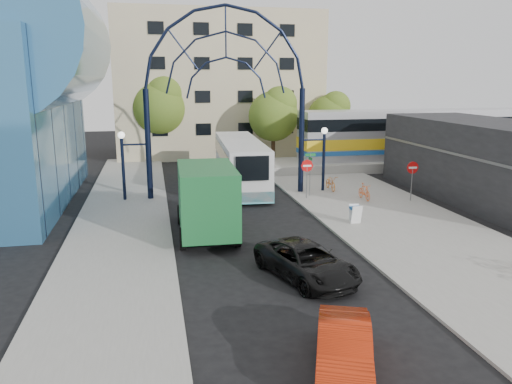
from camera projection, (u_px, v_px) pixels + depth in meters
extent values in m
plane|color=black|center=(281.00, 276.00, 19.63)|extent=(120.00, 120.00, 0.00)
cube|color=gray|center=(415.00, 232.00, 25.03)|extent=(8.00, 56.00, 0.12)
cube|color=gray|center=(119.00, 238.00, 24.06)|extent=(5.00, 50.00, 0.12)
cylinder|color=black|center=(148.00, 146.00, 31.24)|extent=(0.36, 0.36, 7.00)
cylinder|color=black|center=(301.00, 142.00, 33.22)|extent=(0.36, 0.36, 7.00)
cylinder|color=black|center=(123.00, 170.00, 31.25)|extent=(0.20, 0.20, 4.00)
cylinder|color=black|center=(324.00, 163.00, 33.87)|extent=(0.20, 0.20, 4.00)
sphere|color=white|center=(121.00, 135.00, 30.76)|extent=(0.44, 0.44, 0.44)
sphere|color=white|center=(325.00, 131.00, 33.39)|extent=(0.44, 0.44, 0.44)
cylinder|color=slate|center=(307.00, 181.00, 31.78)|extent=(0.06, 0.06, 2.20)
cylinder|color=red|center=(307.00, 166.00, 31.55)|extent=(0.80, 0.04, 0.80)
cube|color=white|center=(307.00, 166.00, 31.53)|extent=(0.55, 0.02, 0.12)
cylinder|color=slate|center=(412.00, 183.00, 31.10)|extent=(0.06, 0.06, 2.20)
cylinder|color=red|center=(413.00, 168.00, 30.88)|extent=(0.76, 0.04, 0.76)
cube|color=white|center=(413.00, 168.00, 30.85)|extent=(0.55, 0.02, 0.12)
cylinder|color=slate|center=(310.00, 175.00, 32.36)|extent=(0.05, 0.05, 2.80)
cube|color=#146626|center=(310.00, 155.00, 32.07)|extent=(0.70, 0.03, 0.18)
cube|color=#146626|center=(310.00, 159.00, 32.13)|extent=(0.03, 0.70, 0.18)
cube|color=white|center=(357.00, 215.00, 26.15)|extent=(0.55, 0.26, 0.99)
cube|color=white|center=(354.00, 213.00, 26.48)|extent=(0.55, 0.26, 0.99)
cube|color=#1E59A5|center=(356.00, 208.00, 26.25)|extent=(0.55, 0.42, 0.14)
cylinder|color=#306895|center=(22.00, 37.00, 29.37)|extent=(9.00, 16.00, 9.00)
cube|color=black|center=(485.00, 161.00, 31.81)|extent=(6.00, 16.00, 5.00)
cube|color=#CCBD8D|center=(216.00, 85.00, 51.91)|extent=(20.00, 12.00, 14.00)
cube|color=gray|center=(436.00, 161.00, 44.53)|extent=(32.00, 5.00, 0.80)
cube|color=#B7B7BC|center=(438.00, 133.00, 43.97)|extent=(25.00, 3.00, 4.20)
cube|color=gold|center=(438.00, 140.00, 44.11)|extent=(25.10, 3.05, 0.90)
cube|color=black|center=(439.00, 122.00, 43.75)|extent=(25.05, 3.05, 1.00)
cube|color=#1E59A5|center=(437.00, 148.00, 44.26)|extent=(25.10, 3.05, 0.35)
cylinder|color=#382314|center=(273.00, 150.00, 45.37)|extent=(0.36, 0.36, 2.52)
sphere|color=#34641A|center=(273.00, 116.00, 44.69)|extent=(4.48, 4.48, 4.48)
sphere|color=#34641A|center=(280.00, 104.00, 44.26)|extent=(3.08, 3.08, 3.08)
cylinder|color=#382314|center=(161.00, 146.00, 47.17)|extent=(0.36, 0.36, 2.88)
sphere|color=#34641A|center=(159.00, 108.00, 46.39)|extent=(5.12, 5.12, 5.12)
sphere|color=#34641A|center=(164.00, 94.00, 45.92)|extent=(3.52, 3.52, 3.52)
cylinder|color=#382314|center=(328.00, 147.00, 48.50)|extent=(0.36, 0.36, 2.34)
sphere|color=#34641A|center=(329.00, 117.00, 47.86)|extent=(4.16, 4.16, 4.16)
sphere|color=#34641A|center=(336.00, 106.00, 47.45)|extent=(2.86, 2.86, 2.86)
cube|color=silver|center=(240.00, 161.00, 35.55)|extent=(3.37, 12.23, 3.05)
cube|color=#59BAC8|center=(241.00, 179.00, 35.83)|extent=(3.41, 12.24, 0.74)
cube|color=black|center=(240.00, 153.00, 35.41)|extent=(3.41, 12.00, 0.95)
cube|color=black|center=(252.00, 168.00, 29.51)|extent=(1.99, 0.26, 1.47)
cube|color=black|center=(232.00, 152.00, 41.37)|extent=(2.53, 0.33, 1.68)
cylinder|color=black|center=(218.00, 171.00, 39.27)|extent=(0.35, 1.03, 1.01)
cylinder|color=black|center=(251.00, 170.00, 39.65)|extent=(0.35, 1.03, 1.01)
cylinder|color=black|center=(228.00, 194.00, 31.34)|extent=(0.35, 1.03, 1.01)
cylinder|color=black|center=(269.00, 193.00, 31.71)|extent=(0.35, 1.03, 1.01)
cube|color=black|center=(203.00, 200.00, 26.97)|extent=(2.57, 2.67, 2.38)
cube|color=black|center=(201.00, 186.00, 28.11)|extent=(2.17, 0.18, 1.08)
cube|color=#19602E|center=(207.00, 198.00, 23.66)|extent=(2.75, 5.06, 3.03)
cylinder|color=black|center=(180.00, 214.00, 26.60)|extent=(0.31, 1.05, 1.04)
cylinder|color=black|center=(226.00, 212.00, 27.02)|extent=(0.31, 1.05, 1.04)
cylinder|color=black|center=(183.00, 239.00, 22.54)|extent=(0.31, 1.05, 1.04)
cylinder|color=black|center=(237.00, 236.00, 22.96)|extent=(0.31, 1.05, 1.04)
imported|color=black|center=(306.00, 262.00, 19.24)|extent=(3.64, 5.37, 1.37)
imported|color=#A5220A|center=(344.00, 349.00, 13.08)|extent=(2.70, 4.24, 1.32)
imported|color=orange|center=(331.00, 183.00, 34.29)|extent=(0.73, 1.92, 0.99)
imported|color=orange|center=(364.00, 192.00, 31.51)|extent=(0.50, 1.70, 1.02)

